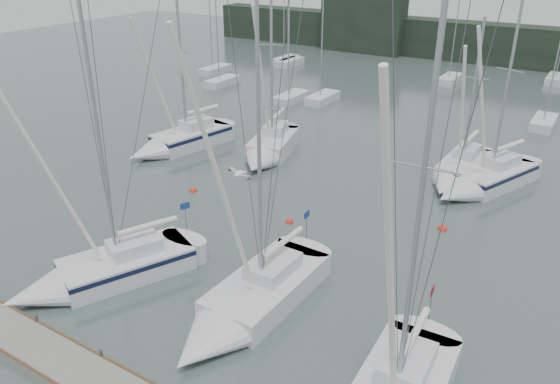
% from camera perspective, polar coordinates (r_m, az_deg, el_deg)
% --- Properties ---
extents(ground, '(160.00, 160.00, 0.00)m').
position_cam_1_polar(ground, '(24.54, -7.58, -13.61)').
color(ground, '#485856').
rests_on(ground, ground).
extents(far_treeline, '(90.00, 4.00, 5.00)m').
position_cam_1_polar(far_treeline, '(78.47, 23.03, 13.91)').
color(far_treeline, black).
rests_on(far_treeline, ground).
extents(far_building_left, '(12.00, 3.00, 8.00)m').
position_cam_1_polar(far_building_left, '(82.03, 8.65, 17.03)').
color(far_building_left, black).
rests_on(far_building_left, ground).
extents(mast_forest, '(58.56, 27.92, 13.51)m').
position_cam_1_polar(mast_forest, '(59.03, 22.93, 8.69)').
color(mast_forest, silver).
rests_on(mast_forest, ground).
extents(sailboat_near_left, '(6.25, 9.24, 14.39)m').
position_cam_1_polar(sailboat_near_left, '(27.90, -19.00, -8.19)').
color(sailboat_near_left, silver).
rests_on(sailboat_near_left, ground).
extents(sailboat_near_center, '(3.24, 9.83, 15.87)m').
position_cam_1_polar(sailboat_near_center, '(24.29, -4.16, -12.29)').
color(sailboat_near_center, silver).
rests_on(sailboat_near_center, ground).
extents(sailboat_mid_a, '(4.56, 9.25, 12.59)m').
position_cam_1_polar(sailboat_mid_a, '(43.53, -10.84, 5.10)').
color(sailboat_mid_a, silver).
rests_on(sailboat_mid_a, ground).
extents(sailboat_mid_b, '(4.81, 8.51, 13.77)m').
position_cam_1_polar(sailboat_mid_b, '(41.19, -1.30, 4.36)').
color(sailboat_mid_b, silver).
rests_on(sailboat_mid_b, ground).
extents(sailboat_mid_c, '(2.69, 7.75, 11.54)m').
position_cam_1_polar(sailboat_mid_c, '(39.16, 18.01, 1.85)').
color(sailboat_mid_c, silver).
rests_on(sailboat_mid_c, ground).
extents(sailboat_mid_d, '(5.72, 9.06, 13.12)m').
position_cam_1_polar(sailboat_mid_d, '(38.25, 20.22, 1.02)').
color(sailboat_mid_d, silver).
rests_on(sailboat_mid_d, ground).
extents(buoy_a, '(0.48, 0.48, 0.48)m').
position_cam_1_polar(buoy_a, '(32.20, 0.99, -3.16)').
color(buoy_a, red).
rests_on(buoy_a, ground).
extents(buoy_b, '(0.56, 0.56, 0.56)m').
position_cam_1_polar(buoy_b, '(32.80, 16.60, -3.74)').
color(buoy_b, red).
rests_on(buoy_b, ground).
extents(buoy_c, '(0.50, 0.50, 0.50)m').
position_cam_1_polar(buoy_c, '(36.51, -9.06, 0.10)').
color(buoy_c, red).
rests_on(buoy_c, ground).
extents(seagull, '(1.10, 0.54, 0.22)m').
position_cam_1_polar(seagull, '(19.68, -4.28, 1.94)').
color(seagull, white).
rests_on(seagull, ground).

